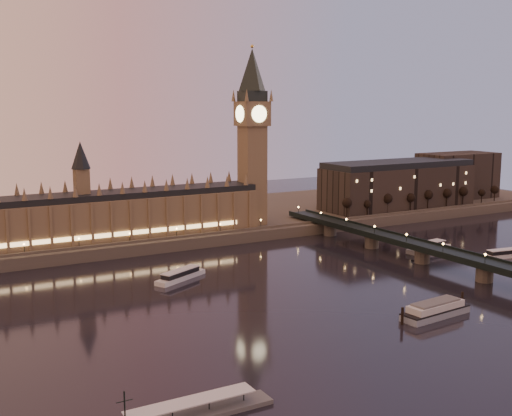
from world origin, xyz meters
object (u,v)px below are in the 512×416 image
(cruise_boat_b, at_px, (429,247))
(moored_barge, at_px, (435,310))
(cruise_boat_a, at_px, (181,275))
(pontoon_pier, at_px, (194,413))

(cruise_boat_b, xyz_separation_m, moored_barge, (-73.70, -78.65, 0.37))
(cruise_boat_b, bearing_deg, moored_barge, -139.79)
(cruise_boat_a, distance_m, cruise_boat_b, 135.82)
(cruise_boat_b, distance_m, pontoon_pier, 209.82)
(cruise_boat_b, distance_m, moored_barge, 107.79)
(moored_barge, bearing_deg, cruise_boat_a, 118.27)
(cruise_boat_a, relative_size, cruise_boat_b, 0.97)
(moored_barge, xyz_separation_m, pontoon_pier, (-107.87, -26.50, -1.44))
(pontoon_pier, bearing_deg, moored_barge, 13.80)
(cruise_boat_a, relative_size, moored_barge, 0.82)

